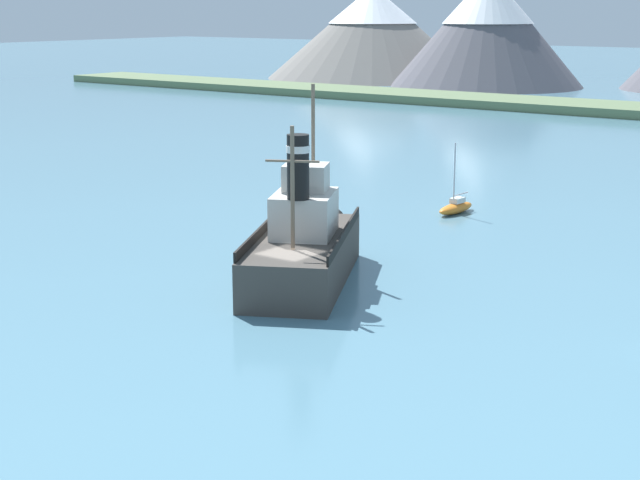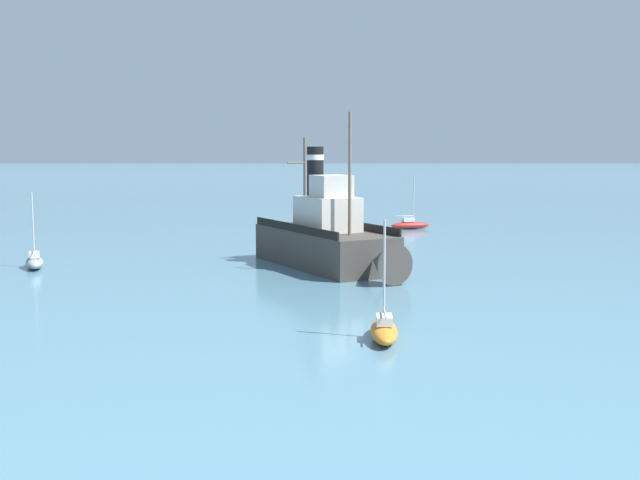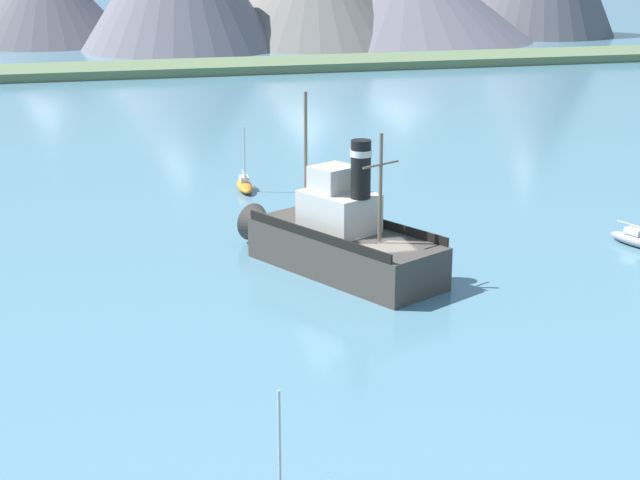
# 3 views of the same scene
# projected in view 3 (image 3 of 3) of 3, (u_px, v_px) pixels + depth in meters

# --- Properties ---
(ground_plane) EXTENTS (600.00, 600.00, 0.00)m
(ground_plane) POSITION_uv_depth(u_px,v_px,m) (386.00, 287.00, 53.11)
(ground_plane) COLOR teal
(shoreline_strip) EXTENTS (240.00, 12.00, 1.20)m
(shoreline_strip) POSITION_uv_depth(u_px,v_px,m) (183.00, 68.00, 137.81)
(shoreline_strip) COLOR #5B704C
(shoreline_strip) RESTS_ON ground
(old_tugboat) EXTENTS (9.67, 14.32, 9.90)m
(old_tugboat) POSITION_uv_depth(u_px,v_px,m) (337.00, 239.00, 55.33)
(old_tugboat) COLOR #423D38
(old_tugboat) RESTS_ON ground
(sailboat_grey) EXTENTS (2.31, 3.95, 4.90)m
(sailboat_grey) POSITION_uv_depth(u_px,v_px,m) (636.00, 239.00, 60.13)
(sailboat_grey) COLOR gray
(sailboat_grey) RESTS_ON ground
(sailboat_orange) EXTENTS (1.28, 3.85, 4.90)m
(sailboat_orange) POSITION_uv_depth(u_px,v_px,m) (245.00, 185.00, 73.25)
(sailboat_orange) COLOR orange
(sailboat_orange) RESTS_ON ground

